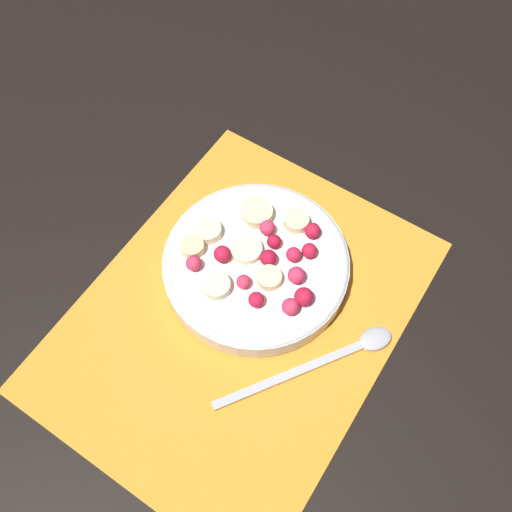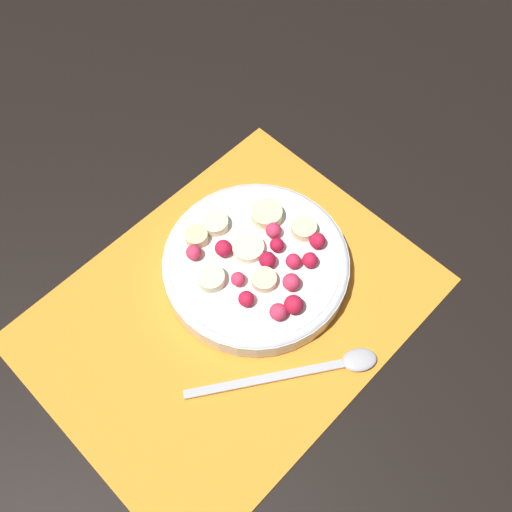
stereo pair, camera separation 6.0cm
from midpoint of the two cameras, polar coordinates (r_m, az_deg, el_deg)
ground_plane at (r=0.64m, az=-4.30°, el=-6.05°), size 3.00×3.00×0.00m
placemat at (r=0.64m, az=-4.32°, el=-5.95°), size 0.42×0.32×0.01m
fruit_bowl at (r=0.64m, az=-2.65°, el=-0.93°), size 0.21×0.21×0.05m
spoon at (r=0.62m, az=5.36°, el=-10.05°), size 0.18×0.13×0.01m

